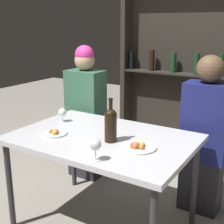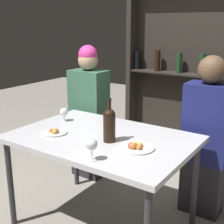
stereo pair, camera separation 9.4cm
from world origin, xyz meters
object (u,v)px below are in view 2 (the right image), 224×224
wine_bottle (109,124)px  wine_glass_1 (64,112)px  food_plate_0 (136,147)px  food_plate_1 (55,132)px  wine_glass_0 (92,145)px  seated_person_left (89,115)px  seated_person_right (206,141)px

wine_bottle → wine_glass_1: 0.60m
food_plate_0 → food_plate_1: size_ratio=1.29×
food_plate_0 → food_plate_1: food_plate_0 is taller
wine_glass_0 → food_plate_1: wine_glass_0 is taller
wine_bottle → seated_person_left: (-0.70, 0.67, -0.22)m
wine_bottle → wine_glass_0: 0.32m
food_plate_1 → seated_person_right: 1.18m
wine_glass_0 → food_plate_1: 0.56m
seated_person_right → wine_bottle: bearing=-124.5°
wine_glass_0 → seated_person_left: 1.27m
food_plate_1 → food_plate_0: bearing=7.2°
wine_bottle → food_plate_0: size_ratio=1.29×
wine_glass_1 → seated_person_left: 0.54m
food_plate_0 → seated_person_right: seated_person_right is taller
wine_bottle → seated_person_left: seated_person_left is taller
seated_person_left → food_plate_0: bearing=-36.8°
wine_glass_0 → food_plate_0: bearing=66.1°
wine_glass_0 → food_plate_0: size_ratio=0.57×
wine_glass_0 → seated_person_right: seated_person_right is taller
seated_person_right → wine_glass_1: bearing=-154.2°
food_plate_1 → seated_person_right: (0.88, 0.77, -0.12)m
wine_glass_0 → seated_person_left: (-0.79, 0.98, -0.18)m
wine_bottle → food_plate_0: wine_bottle is taller
food_plate_1 → seated_person_left: seated_person_left is taller
wine_glass_1 → food_plate_1: (0.15, -0.27, -0.06)m
wine_glass_1 → wine_glass_0: bearing=-36.1°
seated_person_left → wine_glass_1: bearing=-75.1°
wine_glass_0 → seated_person_left: bearing=128.9°
wine_glass_0 → seated_person_right: size_ratio=0.10×
food_plate_0 → seated_person_left: size_ratio=0.18×
food_plate_0 → seated_person_left: 1.16m
food_plate_0 → seated_person_right: size_ratio=0.18×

